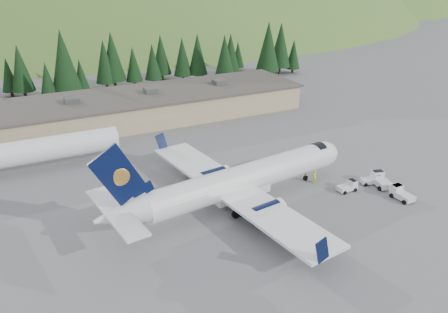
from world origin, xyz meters
TOP-DOWN VIEW (x-y plane):
  - ground at (0.00, 0.00)m, footprint 600.00×600.00m
  - airliner at (-1.04, -0.14)m, footprint 35.81×33.71m
  - second_airliner at (-24.92, 22.00)m, footprint 27.50×11.00m
  - baggage_tug_a at (14.02, -3.68)m, footprint 2.70×1.64m
  - baggage_tug_b at (18.34, -3.58)m, footprint 2.94×2.26m
  - baggage_tug_c at (18.64, -8.46)m, footprint 1.97×3.14m
  - terminal_building at (-5.01, 38.00)m, footprint 71.00×17.00m
  - baggage_tug_d at (19.04, -4.41)m, footprint 2.66×3.68m
  - ramp_worker at (11.37, 0.32)m, footprint 0.78×0.65m
  - tree_line at (-6.44, 61.38)m, footprint 113.56×17.38m
  - hills at (53.34, 207.38)m, footprint 614.00×330.00m

SIDE VIEW (x-z plane):
  - hills at x=53.34m, z-range -232.80..67.20m
  - ground at x=0.00m, z-range 0.00..0.00m
  - baggage_tug_b at x=18.34m, z-range -0.07..1.34m
  - baggage_tug_a at x=14.02m, z-range -0.08..1.36m
  - baggage_tug_c at x=18.64m, z-range -0.09..1.55m
  - baggage_tug_d at x=19.04m, z-range -0.09..1.71m
  - ramp_worker at x=11.37m, z-range 0.00..1.82m
  - terminal_building at x=-5.01m, z-range -0.43..5.67m
  - airliner at x=-1.04m, z-range -2.77..9.11m
  - second_airliner at x=-24.92m, z-range -1.70..8.35m
  - tree_line at x=-6.44m, z-range -0.05..14.42m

